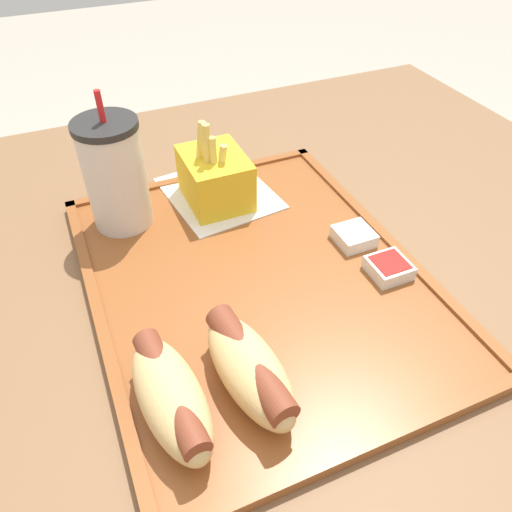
{
  "coord_description": "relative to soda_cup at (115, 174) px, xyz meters",
  "views": [
    {
      "loc": [
        -0.33,
        0.12,
        1.12
      ],
      "look_at": [
        0.04,
        -0.04,
        0.76
      ],
      "focal_mm": 35.0,
      "sensor_mm": 36.0,
      "label": 1
    }
  ],
  "objects": [
    {
      "name": "dining_table",
      "position": [
        -0.2,
        -0.07,
        -0.44
      ],
      "size": [
        1.03,
        1.19,
        0.72
      ],
      "color": "brown",
      "rests_on": "ground_plane"
    },
    {
      "name": "food_tray",
      "position": [
        -0.16,
        -0.11,
        -0.07
      ],
      "size": [
        0.45,
        0.35,
        0.01
      ],
      "color": "brown",
      "rests_on": "dining_table"
    },
    {
      "name": "paper_napkin",
      "position": [
        0.01,
        -0.13,
        -0.07
      ],
      "size": [
        0.17,
        0.15,
        0.0
      ],
      "color": "white",
      "rests_on": "food_tray"
    },
    {
      "name": "soda_cup",
      "position": [
        0.0,
        0.0,
        0.0
      ],
      "size": [
        0.07,
        0.07,
        0.17
      ],
      "color": "silver",
      "rests_on": "food_tray"
    },
    {
      "name": "hot_dog_far",
      "position": [
        -0.29,
        0.02,
        -0.04
      ],
      "size": [
        0.13,
        0.06,
        0.05
      ],
      "color": "#DBB270",
      "rests_on": "food_tray"
    },
    {
      "name": "hot_dog_near",
      "position": [
        -0.29,
        -0.05,
        -0.04
      ],
      "size": [
        0.14,
        0.06,
        0.05
      ],
      "color": "#DBB270",
      "rests_on": "food_tray"
    },
    {
      "name": "fries_carton",
      "position": [
        -0.0,
        -0.12,
        -0.03
      ],
      "size": [
        0.09,
        0.08,
        0.12
      ],
      "color": "gold",
      "rests_on": "food_tray"
    },
    {
      "name": "sauce_cup_mayo",
      "position": [
        -0.15,
        -0.24,
        -0.06
      ],
      "size": [
        0.04,
        0.04,
        0.02
      ],
      "color": "silver",
      "rests_on": "food_tray"
    },
    {
      "name": "sauce_cup_ketchup",
      "position": [
        -0.21,
        -0.25,
        -0.06
      ],
      "size": [
        0.04,
        0.04,
        0.02
      ],
      "color": "silver",
      "rests_on": "food_tray"
    }
  ]
}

